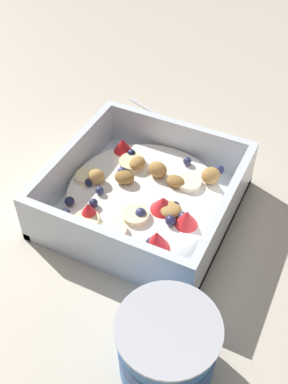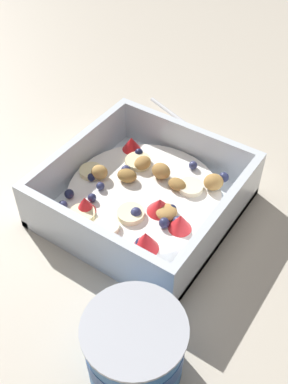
# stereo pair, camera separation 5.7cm
# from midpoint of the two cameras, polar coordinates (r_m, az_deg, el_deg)

# --- Properties ---
(ground_plane) EXTENTS (2.40, 2.40, 0.00)m
(ground_plane) POSITION_cam_midpoint_polar(r_m,az_deg,el_deg) (0.59, 3.00, -2.98)
(ground_plane) COLOR beige
(fruit_bowl) EXTENTS (0.21, 0.21, 0.07)m
(fruit_bowl) POSITION_cam_midpoint_polar(r_m,az_deg,el_deg) (0.58, 2.83, -0.81)
(fruit_bowl) COLOR white
(fruit_bowl) RESTS_ON ground
(spoon) EXTENTS (0.07, 0.17, 0.01)m
(spoon) POSITION_cam_midpoint_polar(r_m,az_deg,el_deg) (0.71, 9.40, 6.83)
(spoon) COLOR silver
(spoon) RESTS_ON ground
(yogurt_cup) EXTENTS (0.09, 0.09, 0.07)m
(yogurt_cup) POSITION_cam_midpoint_polar(r_m,az_deg,el_deg) (0.44, 2.76, -18.60)
(yogurt_cup) COLOR #3370B7
(yogurt_cup) RESTS_ON ground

